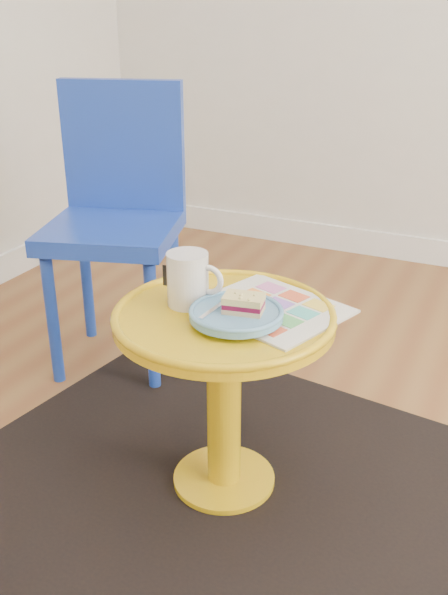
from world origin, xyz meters
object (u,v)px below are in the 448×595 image
at_px(side_table, 224,366).
at_px(plate, 236,315).
at_px(mug, 189,278).
at_px(chair, 117,207).
at_px(newspaper, 270,308).

distance_m(side_table, plate, 0.16).
height_order(mug, plate, mug).
bearing_deg(mug, chair, 134.27).
distance_m(newspaper, plate, 0.11).
bearing_deg(newspaper, mug, -143.92).
height_order(newspaper, mug, mug).
height_order(newspaper, plate, plate).
bearing_deg(plate, side_table, 145.67).
distance_m(chair, mug, 0.70).
relative_size(newspaper, mug, 2.28).
xyz_separation_m(chair, newspaper, (0.69, -0.42, -0.04)).
bearing_deg(mug, plate, -19.76).
relative_size(chair, plate, 4.37).
xyz_separation_m(chair, mug, (0.51, -0.48, 0.03)).
xyz_separation_m(mug, plate, (0.14, -0.04, -0.05)).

